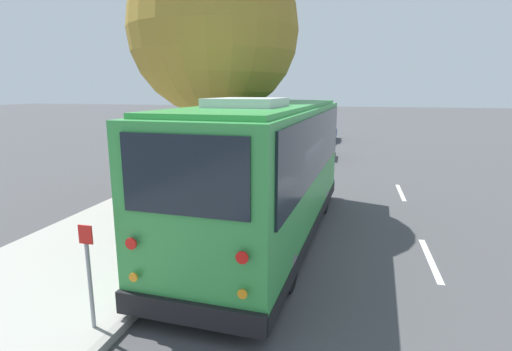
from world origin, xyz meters
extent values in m
plane|color=#474749|center=(0.00, 0.00, 0.00)|extent=(160.00, 160.00, 0.00)
cube|color=#A3A099|center=(0.00, 3.80, 0.07)|extent=(80.00, 4.24, 0.15)
cube|color=gray|center=(0.00, 1.62, 0.07)|extent=(80.00, 0.14, 0.15)
cube|color=green|center=(0.57, 0.26, 1.75)|extent=(8.77, 2.85, 2.96)
cube|color=black|center=(0.57, 0.26, 0.41)|extent=(8.81, 2.90, 0.28)
cube|color=black|center=(0.57, 0.26, 2.40)|extent=(8.07, 2.89, 1.42)
cube|color=black|center=(4.91, 0.02, 2.40)|extent=(0.14, 2.08, 1.49)
cube|color=black|center=(-3.78, 0.50, 2.51)|extent=(0.13, 1.91, 1.14)
cube|color=black|center=(4.91, 0.02, 3.09)|extent=(0.13, 1.71, 0.22)
cube|color=green|center=(0.57, 0.26, 3.27)|extent=(8.23, 2.60, 0.10)
cube|color=silver|center=(-0.98, 0.34, 3.39)|extent=(1.66, 1.43, 0.20)
cube|color=black|center=(4.93, 0.02, 0.45)|extent=(0.23, 2.40, 0.36)
cube|color=black|center=(-3.80, 0.50, 0.45)|extent=(0.23, 2.40, 0.36)
cylinder|color=red|center=(-3.79, 1.36, 1.45)|extent=(0.04, 0.18, 0.18)
cylinder|color=orange|center=(-3.79, 1.36, 0.92)|extent=(0.04, 0.14, 0.14)
cylinder|color=red|center=(-3.89, -0.35, 1.45)|extent=(0.04, 0.18, 0.18)
cylinder|color=orange|center=(-3.89, -0.35, 0.92)|extent=(0.04, 0.14, 0.14)
cube|color=white|center=(5.01, 0.81, 0.62)|extent=(0.06, 0.32, 0.18)
cube|color=white|center=(4.93, -0.78, 0.62)|extent=(0.06, 0.32, 0.18)
cube|color=black|center=(4.69, 1.38, 2.68)|extent=(0.07, 0.10, 0.24)
cylinder|color=black|center=(3.18, 1.15, 0.49)|extent=(0.99, 0.35, 0.97)
cylinder|color=slate|center=(3.18, 1.15, 0.49)|extent=(0.46, 0.34, 0.44)
cylinder|color=black|center=(3.06, -0.91, 0.49)|extent=(0.99, 0.35, 0.97)
cylinder|color=slate|center=(3.06, -0.91, 0.49)|extent=(0.46, 0.34, 0.44)
cylinder|color=black|center=(-1.80, 1.43, 0.49)|extent=(0.99, 0.35, 0.97)
cylinder|color=slate|center=(-1.80, 1.43, 0.49)|extent=(0.46, 0.34, 0.44)
cylinder|color=black|center=(-1.91, -0.64, 0.49)|extent=(0.99, 0.35, 0.97)
cylinder|color=slate|center=(-1.91, -0.64, 0.49)|extent=(0.46, 0.34, 0.44)
cube|color=#19234C|center=(13.04, 0.41, 0.49)|extent=(4.34, 1.73, 0.65)
cube|color=black|center=(12.93, 0.41, 1.06)|extent=(2.07, 1.45, 0.48)
cube|color=#19234C|center=(12.93, 0.41, 1.30)|extent=(1.99, 1.42, 0.05)
cube|color=black|center=(15.22, 0.46, 0.27)|extent=(0.12, 1.58, 0.20)
cube|color=black|center=(10.87, 0.37, 0.27)|extent=(0.12, 1.58, 0.20)
cylinder|color=black|center=(14.39, 1.18, 0.33)|extent=(0.67, 0.22, 0.67)
cylinder|color=slate|center=(14.39, 1.18, 0.33)|extent=(0.31, 0.23, 0.30)
cylinder|color=black|center=(14.42, -0.29, 0.33)|extent=(0.67, 0.22, 0.67)
cylinder|color=slate|center=(14.42, -0.29, 0.33)|extent=(0.31, 0.23, 0.30)
cylinder|color=black|center=(11.67, 1.12, 0.33)|extent=(0.67, 0.22, 0.67)
cylinder|color=slate|center=(11.67, 1.12, 0.33)|extent=(0.31, 0.23, 0.30)
cylinder|color=black|center=(11.70, -0.35, 0.33)|extent=(0.67, 0.22, 0.67)
cylinder|color=slate|center=(11.70, -0.35, 0.33)|extent=(0.31, 0.23, 0.30)
cube|color=navy|center=(20.31, 0.43, 0.45)|extent=(4.59, 1.92, 0.60)
cube|color=black|center=(20.19, 0.44, 0.99)|extent=(2.21, 1.54, 0.48)
cube|color=navy|center=(20.19, 0.44, 1.23)|extent=(2.13, 1.50, 0.05)
cube|color=black|center=(22.57, 0.29, 0.25)|extent=(0.18, 1.58, 0.20)
cube|color=black|center=(18.04, 0.58, 0.25)|extent=(0.18, 1.58, 0.20)
cylinder|color=black|center=(21.77, 1.08, 0.30)|extent=(0.61, 0.24, 0.60)
cylinder|color=slate|center=(21.77, 1.08, 0.30)|extent=(0.29, 0.24, 0.27)
cylinder|color=black|center=(21.67, -0.39, 0.30)|extent=(0.61, 0.24, 0.60)
cylinder|color=slate|center=(21.67, -0.39, 0.30)|extent=(0.29, 0.24, 0.27)
cylinder|color=black|center=(18.94, 1.26, 0.30)|extent=(0.61, 0.24, 0.60)
cylinder|color=slate|center=(18.94, 1.26, 0.30)|extent=(0.29, 0.24, 0.27)
cylinder|color=black|center=(18.84, -0.21, 0.30)|extent=(0.61, 0.24, 0.60)
cylinder|color=slate|center=(18.84, -0.21, 0.30)|extent=(0.29, 0.24, 0.27)
cylinder|color=brown|center=(2.91, 2.37, 1.88)|extent=(0.50, 0.50, 3.46)
sphere|color=olive|center=(2.91, 2.37, 5.34)|extent=(4.94, 4.94, 4.94)
cylinder|color=gray|center=(-4.02, 1.94, 0.82)|extent=(0.06, 0.06, 1.33)
cube|color=red|center=(-4.02, 1.94, 1.62)|extent=(0.02, 0.22, 0.28)
cylinder|color=gray|center=(-1.87, 1.94, 0.82)|extent=(0.06, 0.06, 1.35)
cube|color=silver|center=(0.15, -3.50, 0.00)|extent=(2.40, 0.14, 0.01)
cube|color=silver|center=(6.15, -3.50, 0.00)|extent=(2.40, 0.14, 0.01)
camera|label=1|loc=(-8.69, -1.71, 3.66)|focal=28.00mm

